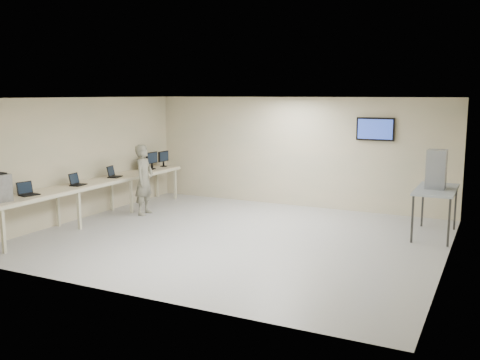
% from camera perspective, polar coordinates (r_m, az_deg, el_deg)
% --- Properties ---
extents(room, '(8.01, 7.01, 2.81)m').
position_cam_1_polar(room, '(10.66, -0.18, 1.26)').
color(room, '#A3A3A3').
rests_on(room, ground).
extents(workbench, '(0.76, 6.00, 0.90)m').
position_cam_1_polar(workbench, '(12.72, -15.07, -0.43)').
color(workbench, '#C5B188').
rests_on(workbench, ground).
extents(laptop_0, '(0.35, 0.39, 0.27)m').
position_cam_1_polar(laptop_0, '(11.35, -21.74, -1.17)').
color(laptop_0, black).
rests_on(laptop_0, workbench).
extents(laptop_1, '(0.31, 0.36, 0.26)m').
position_cam_1_polar(laptop_1, '(12.24, -17.05, -0.22)').
color(laptop_1, black).
rests_on(laptop_1, workbench).
extents(laptop_2, '(0.35, 0.39, 0.27)m').
position_cam_1_polar(laptop_2, '(13.19, -13.37, 0.60)').
color(laptop_2, black).
rests_on(laptop_2, workbench).
extents(laptop_3, '(0.36, 0.42, 0.30)m').
position_cam_1_polar(laptop_3, '(14.27, -10.09, 1.38)').
color(laptop_3, black).
rests_on(laptop_3, workbench).
extents(monitor_near, '(0.20, 0.45, 0.45)m').
position_cam_1_polar(monitor_near, '(14.39, -9.39, 2.24)').
color(monitor_near, black).
rests_on(monitor_near, workbench).
extents(monitor_far, '(0.19, 0.43, 0.42)m').
position_cam_1_polar(monitor_far, '(14.83, -8.17, 2.42)').
color(monitor_far, black).
rests_on(monitor_far, workbench).
extents(soldier, '(0.49, 0.67, 1.69)m').
position_cam_1_polar(soldier, '(13.01, -10.19, 0.03)').
color(soldier, '#666852').
rests_on(soldier, ground).
extents(side_table, '(0.77, 1.65, 0.99)m').
position_cam_1_polar(side_table, '(11.52, 20.19, -1.20)').
color(side_table, '#8F99A4').
rests_on(side_table, ground).
extents(storage_bins, '(0.37, 0.42, 0.79)m').
position_cam_1_polar(storage_bins, '(11.46, 20.22, 1.10)').
color(storage_bins, '#939BA9').
rests_on(storage_bins, side_table).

